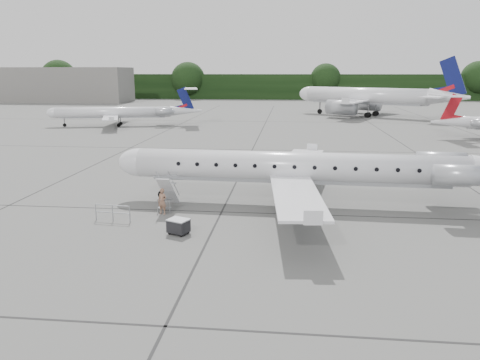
# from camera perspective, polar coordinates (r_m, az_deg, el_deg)

# --- Properties ---
(ground) EXTENTS (320.00, 320.00, 0.00)m
(ground) POSITION_cam_1_polar(r_m,az_deg,el_deg) (26.33, 11.20, -6.63)
(ground) COLOR #585855
(ground) RESTS_ON ground
(treeline) EXTENTS (260.00, 4.00, 8.00)m
(treeline) POSITION_cam_1_polar(r_m,az_deg,el_deg) (154.80, 7.10, 11.20)
(treeline) COLOR black
(treeline) RESTS_ON ground
(terminal_building) EXTENTS (40.00, 14.00, 10.00)m
(terminal_building) POSITION_cam_1_polar(r_m,az_deg,el_deg) (150.72, -20.96, 10.79)
(terminal_building) COLOR slate
(terminal_building) RESTS_ON ground
(main_regional_jet) EXTENTS (28.64, 21.17, 7.14)m
(main_regional_jet) POSITION_cam_1_polar(r_m,az_deg,el_deg) (31.15, 7.03, 3.37)
(main_regional_jet) COLOR silver
(main_regional_jet) RESTS_ON ground
(airstair) EXTENTS (0.94, 2.34, 2.24)m
(airstair) POSITION_cam_1_polar(r_m,az_deg,el_deg) (30.84, -8.74, -1.44)
(airstair) COLOR silver
(airstair) RESTS_ON ground
(passenger) EXTENTS (0.70, 0.57, 1.67)m
(passenger) POSITION_cam_1_polar(r_m,az_deg,el_deg) (29.71, -9.45, -2.59)
(passenger) COLOR #875F4A
(passenger) RESTS_ON ground
(safety_railing) EXTENTS (2.20, 0.31, 1.00)m
(safety_railing) POSITION_cam_1_polar(r_m,az_deg,el_deg) (29.02, -15.26, -3.95)
(safety_railing) COLOR gray
(safety_railing) RESTS_ON ground
(baggage_cart) EXTENTS (1.30, 1.20, 0.91)m
(baggage_cart) POSITION_cam_1_polar(r_m,az_deg,el_deg) (26.11, -7.51, -5.60)
(baggage_cart) COLOR black
(baggage_cart) RESTS_ON ground
(bg_narrowbody) EXTENTS (38.81, 35.74, 11.35)m
(bg_narrowbody) POSITION_cam_1_polar(r_m,az_deg,el_deg) (97.95, 15.08, 10.82)
(bg_narrowbody) COLOR silver
(bg_narrowbody) RESTS_ON ground
(bg_regional_left) EXTENTS (26.92, 21.92, 6.22)m
(bg_regional_left) POSITION_cam_1_polar(r_m,az_deg,el_deg) (80.28, -15.18, 8.58)
(bg_regional_left) COLOR silver
(bg_regional_left) RESTS_ON ground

